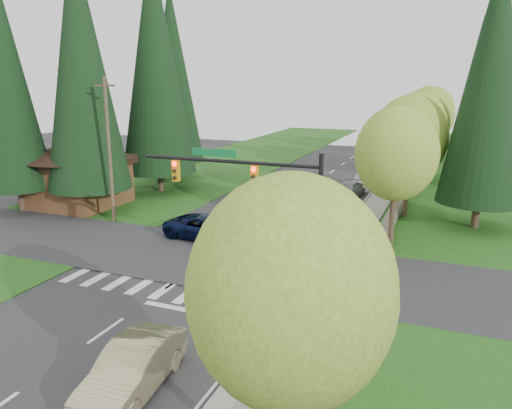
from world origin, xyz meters
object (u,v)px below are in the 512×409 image
Objects in this scene: sedan_champagne at (132,369)px; parked_car_d at (389,162)px; suv_navy at (207,228)px; parked_car_a at (347,211)px; parked_car_c at (365,182)px; parked_car_e at (380,159)px; parked_car_b at (347,191)px.

sedan_champagne reaches higher than parked_car_d.
suv_navy is 1.23× the size of parked_car_a.
parked_car_c reaches higher than parked_car_d.
parked_car_c is at bearing -92.40° from parked_car_e.
parked_car_c is (1.51, 33.50, -0.07)m from sedan_champagne.
suv_navy reaches higher than parked_car_d.
parked_car_a is (2.19, 22.33, -0.05)m from sedan_champagne.
parked_car_c is 14.71m from parked_car_e.
suv_navy reaches higher than parked_car_a.
parked_car_b is at bearing 103.22° from parked_car_a.
parked_car_a reaches higher than parked_car_c.
parked_car_d is at bearing -68.77° from parked_car_e.
sedan_champagne is at bearing -85.03° from parked_car_b.
parked_car_a is 23.21m from parked_car_d.
parked_car_e is (5.86, 33.26, -0.14)m from suv_navy.
parked_car_e is (-1.32, 2.66, -0.10)m from parked_car_d.
parked_car_b is at bearing -95.21° from parked_car_e.
parked_car_b is (0.79, 29.27, -0.13)m from sedan_champagne.
suv_navy reaches higher than parked_car_e.
suv_navy is 1.29× the size of parked_car_d.
parked_car_a reaches higher than parked_car_d.
suv_navy is 1.27× the size of parked_car_e.
sedan_champagne reaches higher than parked_car_a.
sedan_champagne is 45.59m from parked_car_d.
suv_navy reaches higher than parked_car_b.
parked_car_a is at bearing -92.12° from parked_car_e.
sedan_champagne is 1.15× the size of parked_car_d.
parked_car_b is 18.93m from parked_car_e.
parked_car_b is 16.33m from parked_car_d.
suv_navy is 33.77m from parked_car_e.
sedan_champagne is at bearing -85.65° from parked_car_d.
suv_navy is 19.70m from parked_car_c.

